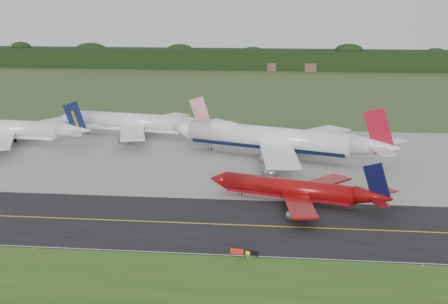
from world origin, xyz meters
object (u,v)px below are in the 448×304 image
jet_star_tail (136,122)px  jet_navy_gold (7,129)px  jet_red_737 (298,190)px  jet_ba_747 (276,139)px  taxiway_sign (244,252)px

jet_star_tail → jet_navy_gold: bearing=-159.0°
jet_red_737 → jet_star_tail: 82.17m
jet_star_tail → jet_ba_747: bearing=-26.3°
jet_navy_gold → jet_star_tail: bearing=21.0°
jet_red_737 → taxiway_sign: jet_red_737 is taller
jet_red_737 → jet_navy_gold: (-90.72, 48.29, 1.58)m
jet_red_737 → taxiway_sign: 33.49m
jet_red_737 → jet_star_tail: bearing=130.2°
taxiway_sign → jet_red_737: bearing=73.0°
jet_ba_747 → taxiway_sign: bearing=-92.9°
jet_navy_gold → taxiway_sign: bearing=-44.8°
jet_ba_747 → jet_red_737: 40.15m
jet_star_tail → taxiway_sign: jet_star_tail is taller
jet_red_737 → jet_star_tail: (-53.01, 62.76, 1.71)m
jet_ba_747 → taxiway_sign: jet_ba_747 is taller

